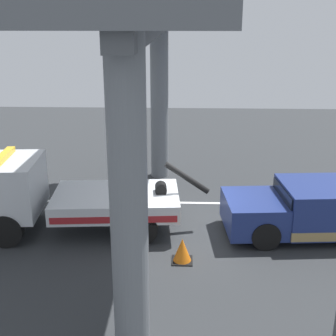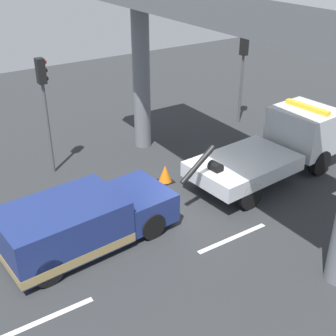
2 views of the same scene
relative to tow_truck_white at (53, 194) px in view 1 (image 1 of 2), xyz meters
name	(u,v)px [view 1 (image 1 of 2)]	position (x,y,z in m)	size (l,w,h in m)	color
ground_plane	(189,232)	(-4.19, -0.06, -1.25)	(60.00, 40.00, 0.10)	#2D3033
lane_stripe_mid	(188,203)	(-4.19, -2.29, -1.20)	(2.60, 0.16, 0.01)	silver
lane_stripe_east	(24,200)	(1.81, -2.29, -1.20)	(2.60, 0.16, 0.01)	silver
tow_truck_white	(53,194)	(0.00, 0.00, 0.00)	(7.33, 2.83, 2.46)	silver
towed_van_green	(319,210)	(-8.14, -0.07, -0.42)	(5.35, 2.56, 1.58)	navy
overpass_structure	(148,25)	(-3.00, -0.06, 4.94)	(3.60, 12.33, 7.08)	slate
traffic_cone_orange	(182,251)	(-3.99, 1.81, -0.88)	(0.57, 0.57, 0.68)	orange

